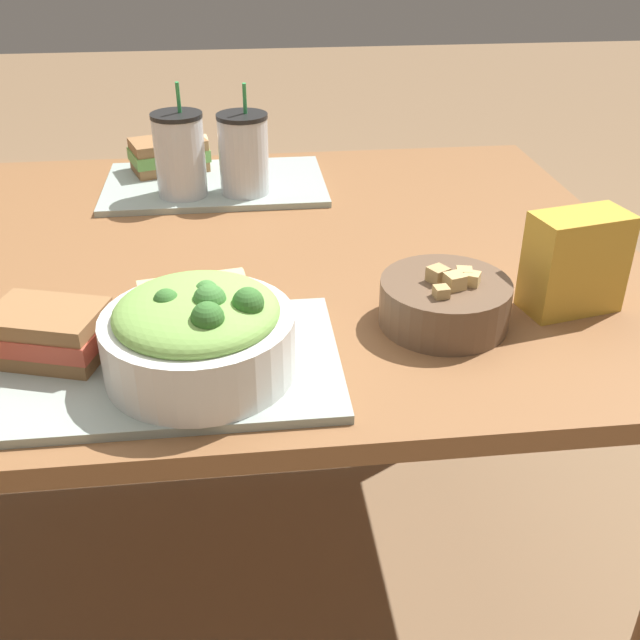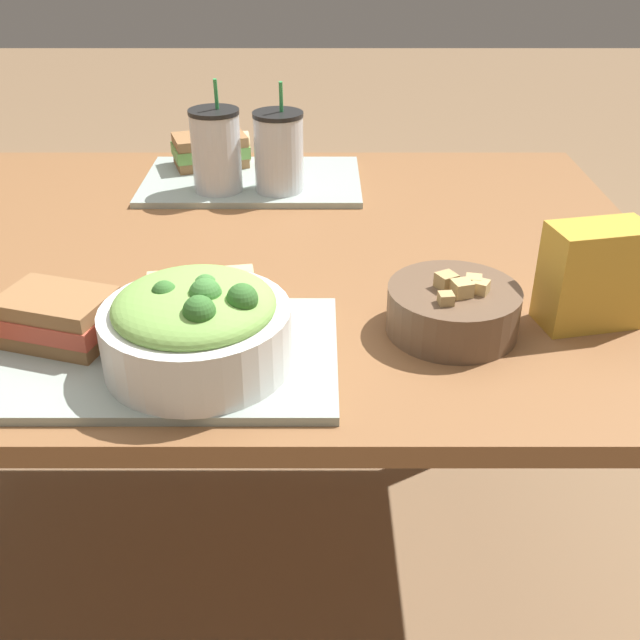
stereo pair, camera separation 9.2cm
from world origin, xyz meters
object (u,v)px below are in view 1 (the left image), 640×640
(baguette_far, at_px, (183,151))
(drink_cup_dark, at_px, (180,157))
(chip_bag, at_px, (575,262))
(sandwich_far, at_px, (169,155))
(soup_bowl, at_px, (445,301))
(sandwich_near, at_px, (49,333))
(baguette_near, at_px, (195,297))
(salad_bowl, at_px, (199,332))
(drink_cup_red, at_px, (244,156))

(baguette_far, bearing_deg, drink_cup_dark, 169.86)
(chip_bag, bearing_deg, baguette_far, 118.50)
(sandwich_far, bearing_deg, soup_bowl, -76.75)
(sandwich_near, height_order, chip_bag, chip_bag)
(soup_bowl, relative_size, baguette_near, 1.18)
(sandwich_near, xyz_separation_m, baguette_near, (0.17, 0.07, -0.00))
(sandwich_near, bearing_deg, salad_bowl, 0.11)
(soup_bowl, relative_size, baguette_far, 1.49)
(soup_bowl, relative_size, sandwich_near, 1.09)
(baguette_near, bearing_deg, drink_cup_red, -19.29)
(baguette_far, distance_m, chip_bag, 0.87)
(sandwich_far, relative_size, drink_cup_dark, 0.82)
(sandwich_far, relative_size, baguette_far, 1.47)
(baguette_far, xyz_separation_m, drink_cup_red, (0.12, -0.17, 0.04))
(sandwich_far, distance_m, chip_bag, 0.87)
(sandwich_far, height_order, drink_cup_dark, drink_cup_dark)
(soup_bowl, bearing_deg, sandwich_far, 121.47)
(drink_cup_dark, bearing_deg, salad_bowl, -85.46)
(salad_bowl, height_order, baguette_far, salad_bowl)
(drink_cup_red, height_order, chip_bag, drink_cup_red)
(drink_cup_dark, relative_size, drink_cup_red, 1.02)
(salad_bowl, bearing_deg, baguette_far, 93.98)
(baguette_near, distance_m, baguette_far, 0.65)
(salad_bowl, xyz_separation_m, sandwich_far, (-0.08, 0.76, -0.02))
(soup_bowl, bearing_deg, baguette_near, 174.38)
(sandwich_near, relative_size, drink_cup_red, 0.79)
(sandwich_far, bearing_deg, chip_bag, -65.39)
(baguette_near, relative_size, chip_bag, 1.05)
(baguette_near, bearing_deg, soup_bowl, -105.45)
(baguette_far, distance_m, drink_cup_dark, 0.18)
(baguette_near, relative_size, drink_cup_red, 0.73)
(sandwich_near, distance_m, drink_cup_dark, 0.57)
(drink_cup_red, bearing_deg, sandwich_near, -114.66)
(soup_bowl, bearing_deg, salad_bowl, -163.03)
(baguette_near, bearing_deg, salad_bowl, 174.83)
(salad_bowl, distance_m, sandwich_near, 0.19)
(baguette_far, bearing_deg, baguette_near, 171.73)
(salad_bowl, distance_m, chip_bag, 0.52)
(soup_bowl, bearing_deg, baguette_far, 118.92)
(salad_bowl, height_order, sandwich_near, salad_bowl)
(baguette_near, bearing_deg, baguette_far, -5.98)
(salad_bowl, distance_m, drink_cup_red, 0.61)
(sandwich_near, relative_size, baguette_near, 1.08)
(drink_cup_dark, height_order, drink_cup_red, drink_cup_dark)
(baguette_near, height_order, chip_bag, chip_bag)
(drink_cup_dark, relative_size, chip_bag, 1.47)
(sandwich_near, distance_m, baguette_near, 0.19)
(soup_bowl, xyz_separation_m, baguette_far, (-0.38, 0.68, 0.01))
(salad_bowl, relative_size, chip_bag, 1.60)
(baguette_near, distance_m, drink_cup_dark, 0.48)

